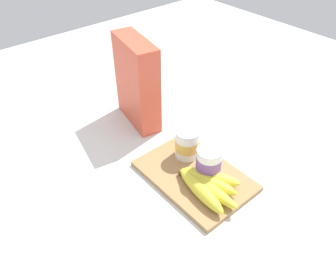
{
  "coord_description": "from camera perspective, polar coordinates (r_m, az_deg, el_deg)",
  "views": [
    {
      "loc": [
        0.45,
        -0.48,
        0.67
      ],
      "look_at": [
        -0.11,
        0.0,
        0.06
      ],
      "focal_mm": 35.48,
      "sensor_mm": 36.0,
      "label": 1
    }
  ],
  "objects": [
    {
      "name": "ground_plane",
      "position": [
        0.94,
        4.53,
        -6.42
      ],
      "size": [
        2.4,
        2.4,
        0.0
      ],
      "primitive_type": "plane",
      "color": "silver"
    },
    {
      "name": "cutting_board",
      "position": [
        0.93,
        4.55,
        -6.11
      ],
      "size": [
        0.31,
        0.21,
        0.01
      ],
      "primitive_type": "cube",
      "color": "#A37A4C",
      "rests_on": "ground_plane"
    },
    {
      "name": "cereal_box",
      "position": [
        1.08,
        -5.35,
        9.8
      ],
      "size": [
        0.21,
        0.11,
        0.29
      ],
      "primitive_type": "cube",
      "rotation": [
        0.0,
        0.0,
        2.94
      ],
      "color": "#D85138",
      "rests_on": "ground_plane"
    },
    {
      "name": "yogurt_cup_front",
      "position": [
        0.95,
        3.27,
        -0.62
      ],
      "size": [
        0.07,
        0.07,
        0.09
      ],
      "color": "white",
      "rests_on": "cutting_board"
    },
    {
      "name": "yogurt_cup_back",
      "position": [
        0.89,
        6.98,
        -4.05
      ],
      "size": [
        0.07,
        0.07,
        0.09
      ],
      "color": "white",
      "rests_on": "cutting_board"
    },
    {
      "name": "banana_bunch",
      "position": [
        0.88,
        6.61,
        -7.56
      ],
      "size": [
        0.2,
        0.14,
        0.04
      ],
      "color": "yellow",
      "rests_on": "cutting_board"
    }
  ]
}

